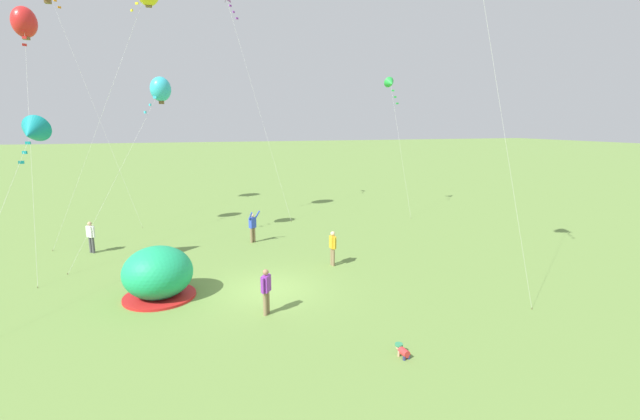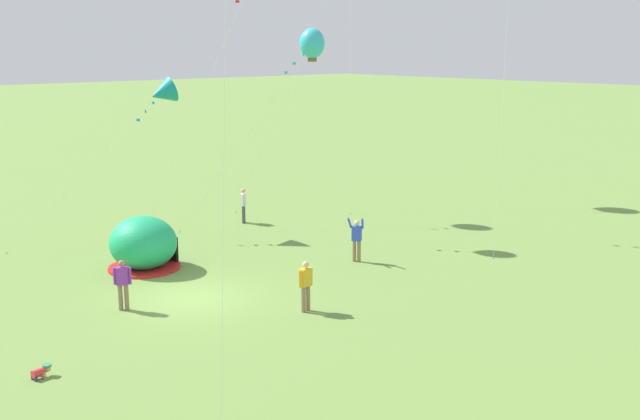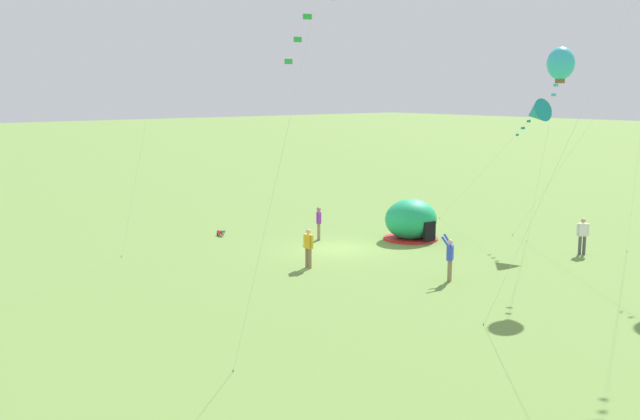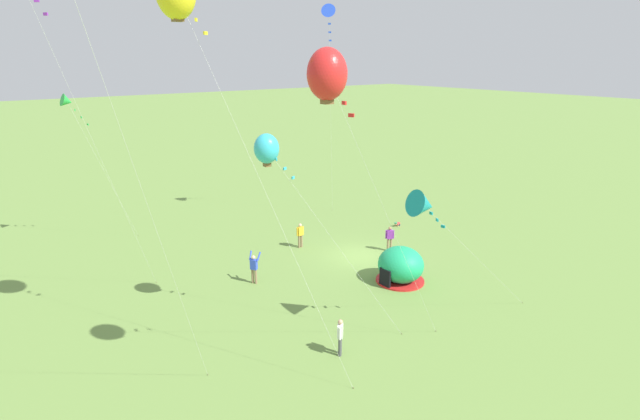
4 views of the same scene
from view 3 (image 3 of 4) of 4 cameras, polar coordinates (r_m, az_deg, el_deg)
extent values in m
plane|color=olive|center=(36.41, 1.54, -2.95)|extent=(300.00, 300.00, 0.00)
ellipsoid|color=#1EAD6B|center=(38.68, 6.94, -0.71)|extent=(2.70, 2.60, 2.10)
cylinder|color=red|center=(38.86, 6.91, -2.17)|extent=(2.81, 2.81, 0.10)
cube|color=black|center=(37.94, 8.35, -1.71)|extent=(0.80, 0.15, 1.10)
cylinder|color=red|center=(39.89, -7.62, -1.71)|extent=(0.26, 0.35, 0.22)
sphere|color=tan|center=(39.69, -7.38, -1.71)|extent=(0.19, 0.19, 0.19)
cylinder|color=#338C59|center=(39.67, -7.38, -1.59)|extent=(0.24, 0.24, 0.06)
cylinder|color=tan|center=(39.88, -7.39, -1.83)|extent=(0.07, 0.07, 0.17)
cylinder|color=tan|center=(39.75, -7.61, -1.87)|extent=(0.07, 0.07, 0.17)
cylinder|color=navy|center=(40.05, -7.63, -1.82)|extent=(0.09, 0.09, 0.13)
cylinder|color=navy|center=(39.95, -7.81, -1.85)|extent=(0.09, 0.09, 0.13)
cylinder|color=#8C7251|center=(32.35, -0.78, -3.71)|extent=(0.15, 0.15, 0.88)
cylinder|color=#8C7251|center=(32.50, -1.00, -3.65)|extent=(0.15, 0.15, 0.88)
cube|color=gold|center=(32.27, -0.89, -2.40)|extent=(0.25, 0.38, 0.60)
sphere|color=beige|center=(32.19, -0.89, -1.65)|extent=(0.22, 0.22, 0.22)
cylinder|color=gold|center=(32.08, -0.61, -2.47)|extent=(0.09, 0.09, 0.58)
cylinder|color=gold|center=(32.46, -1.17, -2.33)|extent=(0.09, 0.09, 0.58)
cylinder|color=#8C7251|center=(30.59, 9.82, -4.61)|extent=(0.15, 0.15, 0.88)
cylinder|color=#8C7251|center=(30.78, 9.88, -4.52)|extent=(0.15, 0.15, 0.88)
cube|color=blue|center=(30.52, 9.89, -3.21)|extent=(0.45, 0.41, 0.60)
sphere|color=beige|center=(30.43, 9.91, -2.42)|extent=(0.22, 0.22, 0.22)
cylinder|color=blue|center=(30.19, 9.55, -2.44)|extent=(0.32, 0.34, 0.50)
cylinder|color=blue|center=(30.70, 9.71, -2.25)|extent=(0.23, 0.38, 0.50)
cylinder|color=#4C4C51|center=(37.15, 19.48, -2.55)|extent=(0.15, 0.15, 0.88)
cylinder|color=#4C4C51|center=(37.10, 19.18, -2.55)|extent=(0.15, 0.15, 0.88)
cube|color=white|center=(36.99, 19.39, -1.43)|extent=(0.44, 0.43, 0.60)
sphere|color=tan|center=(36.92, 19.43, -0.77)|extent=(0.22, 0.22, 0.22)
cylinder|color=white|center=(37.06, 19.77, -1.43)|extent=(0.09, 0.09, 0.58)
cylinder|color=white|center=(36.93, 19.02, -1.42)|extent=(0.09, 0.09, 0.58)
cylinder|color=#8C7251|center=(38.43, -0.10, -1.63)|extent=(0.15, 0.15, 0.88)
cylinder|color=#8C7251|center=(38.24, -0.09, -1.69)|extent=(0.15, 0.15, 0.88)
cube|color=purple|center=(38.20, -0.09, -0.57)|extent=(0.42, 0.45, 0.60)
sphere|color=#9E7051|center=(38.13, -0.09, 0.07)|extent=(0.22, 0.22, 0.22)
cylinder|color=purple|center=(38.45, -0.11, -0.51)|extent=(0.09, 0.09, 0.58)
cylinder|color=purple|center=(37.96, -0.08, -0.63)|extent=(0.09, 0.09, 0.58)
cylinder|color=silver|center=(24.21, 20.24, 9.09)|extent=(3.37, 5.04, 15.73)
cylinder|color=brown|center=(25.44, 12.35, -8.50)|extent=(0.03, 0.03, 0.06)
cylinder|color=silver|center=(18.53, -3.73, 0.66)|extent=(0.25, 3.49, 9.86)
cylinder|color=brown|center=(21.15, -6.63, -12.06)|extent=(0.03, 0.03, 0.06)
cube|color=green|center=(17.37, -0.98, 14.52)|extent=(0.21, 0.10, 0.12)
cube|color=green|center=(17.58, -1.71, 12.86)|extent=(0.20, 0.07, 0.12)
cube|color=green|center=(17.81, -2.42, 11.24)|extent=(0.21, 0.08, 0.12)
cylinder|color=silver|center=(35.73, 16.55, 3.50)|extent=(4.49, 4.43, 8.71)
cylinder|color=brown|center=(39.42, 15.48, -2.30)|extent=(0.03, 0.03, 0.06)
ellipsoid|color=#33B7D1|center=(32.49, 17.87, 10.59)|extent=(1.12, 1.12, 1.33)
cube|color=brown|center=(32.48, 17.81, 9.36)|extent=(0.28, 0.28, 0.20)
cube|color=#33B7D1|center=(32.91, 17.68, 9.76)|extent=(0.21, 0.14, 0.12)
cube|color=#33B7D1|center=(33.26, 17.53, 9.06)|extent=(0.14, 0.21, 0.12)
cube|color=#33B7D1|center=(33.62, 17.38, 8.38)|extent=(0.15, 0.21, 0.12)
cylinder|color=silver|center=(42.12, 12.34, 2.97)|extent=(1.05, 7.17, 6.49)
cylinder|color=brown|center=(45.25, 9.09, -0.62)|extent=(0.03, 0.03, 0.06)
cone|color=teal|center=(39.34, 16.11, 7.12)|extent=(1.37, 1.51, 1.45)
cube|color=teal|center=(39.66, 15.62, 6.54)|extent=(0.21, 0.11, 0.12)
cube|color=teal|center=(39.94, 15.21, 6.04)|extent=(0.20, 0.15, 0.12)
cube|color=teal|center=(40.22, 14.80, 5.56)|extent=(0.21, 0.09, 0.12)
cylinder|color=brown|center=(38.52, 22.34, -2.93)|extent=(0.03, 0.03, 0.06)
cylinder|color=silver|center=(34.37, -12.67, 9.04)|extent=(2.51, 2.44, 15.40)
cylinder|color=brown|center=(35.77, -14.90, -3.44)|extent=(0.03, 0.03, 0.06)
cylinder|color=silver|center=(38.64, 19.95, 6.24)|extent=(1.30, 7.64, 12.08)
cylinder|color=brown|center=(40.92, 14.46, -1.85)|extent=(0.03, 0.03, 0.06)
camera|label=1|loc=(51.06, -8.08, 8.21)|focal=24.00mm
camera|label=2|loc=(40.22, -37.05, 8.72)|focal=42.00mm
camera|label=4|loc=(46.60, 43.72, 12.80)|focal=28.00mm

